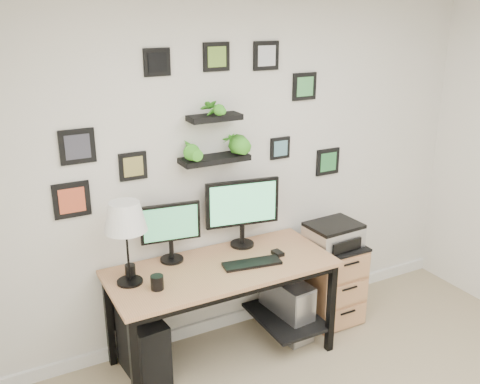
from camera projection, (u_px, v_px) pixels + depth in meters
room at (246, 314)px, 4.45m from camera, size 4.00×4.00×4.00m
desk at (224, 278)px, 3.84m from camera, size 1.60×0.70×0.75m
monitor_left at (171, 228)px, 3.75m from camera, size 0.43×0.19×0.44m
monitor_right at (242, 208)px, 3.97m from camera, size 0.56×0.21×0.52m
keyboard at (252, 263)px, 3.77m from camera, size 0.43×0.20×0.02m
mouse at (278, 253)px, 3.92m from camera, size 0.07×0.10×0.03m
table_lamp at (125, 219)px, 3.38m from camera, size 0.28×0.28×0.57m
mug at (157, 282)px, 3.44m from camera, size 0.08×0.08×0.10m
pen_cup at (130, 271)px, 3.59m from camera, size 0.07×0.07×0.09m
pc_tower_black at (143, 346)px, 3.71m from camera, size 0.26×0.50×0.48m
pc_tower_grey at (287, 307)px, 4.22m from camera, size 0.25×0.49×0.47m
file_cabinet at (329, 280)px, 4.42m from camera, size 0.43×0.53×0.67m
printer at (334, 235)px, 4.24m from camera, size 0.42×0.35×0.18m
wall_decor at (213, 131)px, 3.74m from camera, size 2.28×0.18×1.09m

